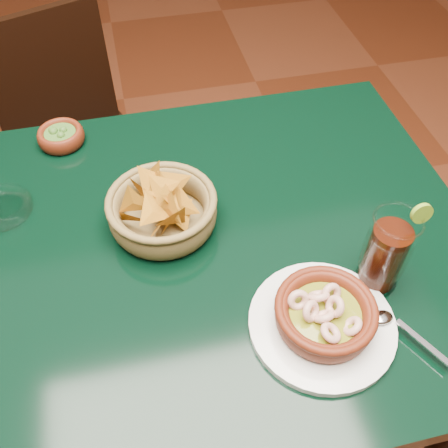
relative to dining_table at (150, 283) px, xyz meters
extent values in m
plane|color=#471C0C|center=(0.00, 0.00, -0.65)|extent=(7.00, 7.00, 0.00)
cube|color=black|center=(0.00, 0.00, 0.08)|extent=(1.20, 0.80, 0.04)
cylinder|color=black|center=(0.54, -0.34, -0.30)|extent=(0.06, 0.06, 0.71)
cylinder|color=black|center=(0.54, 0.34, -0.30)|extent=(0.06, 0.06, 0.71)
cube|color=black|center=(-0.13, 0.64, -0.25)|extent=(0.49, 0.49, 0.04)
cylinder|color=black|center=(-0.22, 0.43, -0.45)|extent=(0.03, 0.03, 0.41)
cylinder|color=black|center=(0.08, 0.55, -0.45)|extent=(0.03, 0.03, 0.41)
cylinder|color=black|center=(-0.34, 0.73, -0.45)|extent=(0.03, 0.03, 0.41)
cylinder|color=black|center=(-0.04, 0.85, -0.45)|extent=(0.03, 0.03, 0.41)
cube|color=black|center=(-0.19, 0.80, -0.03)|extent=(0.35, 0.15, 0.40)
cylinder|color=silver|center=(0.25, -0.21, 0.10)|extent=(0.23, 0.23, 0.01)
cylinder|color=#4C180A|center=(0.25, -0.21, 0.12)|extent=(0.13, 0.13, 0.01)
torus|color=#4C180A|center=(0.25, -0.21, 0.13)|extent=(0.17, 0.17, 0.04)
torus|color=#4C180A|center=(0.25, -0.21, 0.15)|extent=(0.15, 0.15, 0.01)
cylinder|color=#626514|center=(0.25, -0.21, 0.14)|extent=(0.12, 0.12, 0.01)
torus|color=#D7A995|center=(0.26, -0.21, 0.15)|extent=(0.03, 0.04, 0.04)
torus|color=#D7A995|center=(0.27, -0.18, 0.15)|extent=(0.05, 0.04, 0.04)
torus|color=#D7A995|center=(0.25, -0.18, 0.15)|extent=(0.04, 0.04, 0.04)
torus|color=#D7A995|center=(0.22, -0.18, 0.15)|extent=(0.04, 0.03, 0.04)
torus|color=#D7A995|center=(0.23, -0.21, 0.15)|extent=(0.05, 0.04, 0.04)
torus|color=#D7A995|center=(0.25, -0.22, 0.15)|extent=(0.04, 0.04, 0.03)
torus|color=#D7A995|center=(0.25, -0.25, 0.15)|extent=(0.04, 0.04, 0.03)
torus|color=#D7A995|center=(0.28, -0.24, 0.14)|extent=(0.04, 0.05, 0.04)
cube|color=silver|center=(0.39, -0.28, 0.12)|extent=(0.05, 0.09, 0.00)
ellipsoid|color=silver|center=(0.34, -0.22, 0.12)|extent=(0.04, 0.03, 0.01)
cylinder|color=brown|center=(0.05, 0.06, 0.10)|extent=(0.17, 0.17, 0.01)
torus|color=brown|center=(0.05, 0.06, 0.13)|extent=(0.23, 0.23, 0.06)
torus|color=brown|center=(0.05, 0.06, 0.16)|extent=(0.20, 0.20, 0.01)
cone|color=#A36313|center=(0.03, 0.08, 0.18)|extent=(0.09, 0.08, 0.07)
cone|color=#A36313|center=(0.08, 0.05, 0.15)|extent=(0.06, 0.08, 0.08)
cone|color=#A36313|center=(0.07, 0.06, 0.13)|extent=(0.04, 0.07, 0.07)
cone|color=#A36313|center=(0.04, 0.06, 0.16)|extent=(0.09, 0.07, 0.07)
cone|color=#A36313|center=(0.06, 0.04, 0.16)|extent=(0.09, 0.10, 0.06)
cone|color=#A36313|center=(0.02, 0.08, 0.16)|extent=(0.07, 0.08, 0.10)
cone|color=#A36313|center=(0.03, 0.01, 0.14)|extent=(0.07, 0.07, 0.09)
cone|color=#A36313|center=(0.05, 0.07, 0.13)|extent=(0.09, 0.06, 0.10)
cone|color=#A36313|center=(0.06, 0.02, 0.18)|extent=(0.05, 0.08, 0.08)
cone|color=#A36313|center=(0.04, 0.05, 0.15)|extent=(0.06, 0.09, 0.08)
cone|color=#A36313|center=(0.07, 0.04, 0.14)|extent=(0.10, 0.08, 0.07)
cone|color=#A36313|center=(0.05, 0.03, 0.13)|extent=(0.05, 0.08, 0.09)
cone|color=#A36313|center=(0.06, 0.04, 0.18)|extent=(0.05, 0.10, 0.09)
cone|color=#A36313|center=(0.04, 0.08, 0.14)|extent=(0.07, 0.07, 0.06)
cone|color=#A36313|center=(0.06, 0.11, 0.14)|extent=(0.09, 0.04, 0.09)
cone|color=#A36313|center=(0.03, 0.02, 0.18)|extent=(0.08, 0.09, 0.06)
cone|color=#A36313|center=(0.05, 0.07, 0.18)|extent=(0.10, 0.08, 0.07)
cone|color=#A36313|center=(-0.01, 0.05, 0.14)|extent=(0.09, 0.06, 0.08)
cone|color=#A36313|center=(0.04, 0.10, 0.18)|extent=(0.03, 0.07, 0.08)
cone|color=#A36313|center=(0.07, 0.08, 0.18)|extent=(0.10, 0.06, 0.08)
cone|color=#A36313|center=(0.06, 0.01, 0.17)|extent=(0.10, 0.04, 0.09)
cone|color=#A36313|center=(0.00, 0.05, 0.18)|extent=(0.08, 0.04, 0.08)
cylinder|color=#4C180A|center=(-0.13, 0.33, 0.10)|extent=(0.08, 0.08, 0.01)
torus|color=#4C180A|center=(-0.13, 0.33, 0.12)|extent=(0.12, 0.12, 0.04)
cylinder|color=#274D17|center=(-0.13, 0.33, 0.12)|extent=(0.07, 0.07, 0.01)
sphere|color=#274D17|center=(-0.14, 0.34, 0.13)|extent=(0.02, 0.02, 0.02)
sphere|color=#274D17|center=(-0.13, 0.32, 0.13)|extent=(0.02, 0.02, 0.02)
sphere|color=#274D17|center=(-0.15, 0.34, 0.13)|extent=(0.02, 0.02, 0.02)
sphere|color=#274D17|center=(-0.12, 0.33, 0.13)|extent=(0.02, 0.02, 0.02)
sphere|color=#274D17|center=(-0.14, 0.33, 0.13)|extent=(0.02, 0.02, 0.02)
cylinder|color=white|center=(0.37, -0.15, 0.10)|extent=(0.07, 0.07, 0.01)
torus|color=white|center=(0.37, -0.15, 0.18)|extent=(0.15, 0.15, 0.08)
cylinder|color=black|center=(0.37, -0.15, 0.16)|extent=(0.06, 0.06, 0.12)
cube|color=silver|center=(0.38, -0.16, 0.20)|extent=(0.03, 0.02, 0.03)
cube|color=silver|center=(0.38, -0.14, 0.21)|extent=(0.03, 0.03, 0.03)
cube|color=silver|center=(0.38, -0.16, 0.21)|extent=(0.03, 0.03, 0.03)
torus|color=white|center=(0.37, -0.15, 0.25)|extent=(0.07, 0.07, 0.00)
cylinder|color=olive|center=(0.40, -0.15, 0.26)|extent=(0.03, 0.01, 0.03)
cylinder|color=white|center=(-0.24, 0.15, 0.10)|extent=(0.10, 0.10, 0.01)
torus|color=white|center=(-0.24, 0.15, 0.11)|extent=(0.12, 0.12, 0.03)
camera|label=1|loc=(0.02, -0.55, 0.79)|focal=40.00mm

